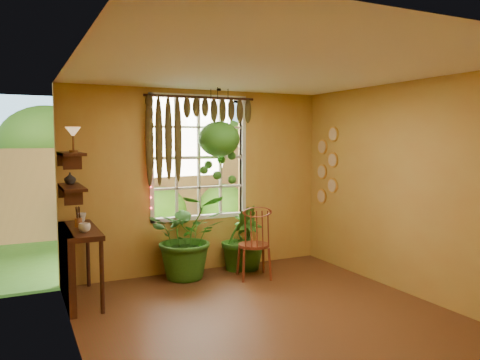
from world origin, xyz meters
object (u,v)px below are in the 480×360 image
object	(u,v)px
hanging_basket	(219,144)
counter_ledge	(71,257)
windsor_chair	(254,254)
potted_plant_left	(188,236)
potted_plant_mid	(239,238)

from	to	relation	value
hanging_basket	counter_ledge	bearing A→B (deg)	-169.96
windsor_chair	counter_ledge	bearing A→B (deg)	-167.48
counter_ledge	potted_plant_left	size ratio (longest dim) A/B	0.99
potted_plant_left	potted_plant_mid	size ratio (longest dim) A/B	1.23
windsor_chair	potted_plant_left	size ratio (longest dim) A/B	0.98
potted_plant_mid	hanging_basket	xyz separation A→B (m)	(-0.33, -0.00, 1.40)
hanging_basket	windsor_chair	bearing A→B (deg)	-53.89
windsor_chair	hanging_basket	distance (m)	1.66
counter_ledge	windsor_chair	bearing A→B (deg)	-2.15
windsor_chair	potted_plant_left	world-z (taller)	potted_plant_left
potted_plant_mid	hanging_basket	distance (m)	1.44
windsor_chair	potted_plant_mid	distance (m)	0.49
potted_plant_left	hanging_basket	xyz separation A→B (m)	(0.51, 0.05, 1.29)
windsor_chair	potted_plant_left	xyz separation A→B (m)	(-0.84, 0.42, 0.26)
counter_ledge	potted_plant_left	distance (m)	1.64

